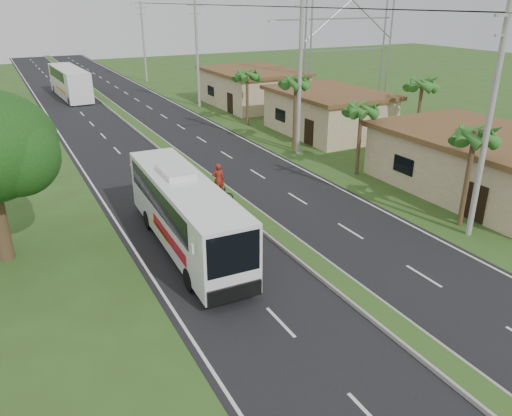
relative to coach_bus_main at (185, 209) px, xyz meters
name	(u,v)px	position (x,y,z in m)	size (l,w,h in m)	color
ground	(357,298)	(4.43, -7.12, -1.98)	(180.00, 180.00, 0.00)	#334D1C
road_asphalt	(182,162)	(4.43, 12.88, -1.97)	(14.00, 160.00, 0.02)	black
median_strip	(182,160)	(4.43, 12.88, -1.87)	(1.20, 160.00, 0.18)	gray
lane_edge_left	(86,176)	(-2.27, 12.88, -1.98)	(0.12, 160.00, 0.01)	silver
lane_edge_right	(264,150)	(11.13, 12.88, -1.98)	(0.12, 160.00, 0.01)	silver
shop_near	(483,163)	(18.43, -1.12, -0.20)	(8.60, 12.60, 3.52)	tan
shop_mid	(328,112)	(18.43, 14.88, -0.12)	(7.60, 10.60, 3.67)	tan
shop_far	(253,87)	(18.43, 28.88, -0.05)	(8.60, 11.60, 3.82)	tan
palm_verge_a	(475,136)	(13.43, -4.12, 2.76)	(2.40, 2.40, 5.45)	#473321
palm_verge_b	(362,109)	(13.83, 4.88, 2.38)	(2.40, 2.40, 5.05)	#473321
palm_verge_c	(296,82)	(13.23, 11.88, 3.15)	(2.40, 2.40, 5.85)	#473321
palm_verge_d	(247,75)	(13.73, 20.88, 2.57)	(2.40, 2.40, 5.25)	#473321
palm_behind_shop	(422,84)	(21.93, 7.88, 2.96)	(2.40, 2.40, 5.65)	#473321
utility_pole_a	(489,122)	(12.93, -5.12, 3.70)	(1.60, 0.28, 11.00)	gray
utility_pole_b	(300,68)	(12.90, 10.88, 4.28)	(3.20, 0.28, 12.00)	gray
utility_pole_c	(197,52)	(12.93, 30.88, 3.70)	(1.60, 0.28, 11.00)	gray
utility_pole_d	(144,41)	(12.93, 50.88, 3.44)	(1.60, 0.28, 10.50)	gray
billboard_lattice	(349,41)	(26.43, 22.88, 4.85)	(10.18, 1.18, 12.07)	gray
coach_bus_main	(185,209)	(0.00, 0.00, 0.00)	(2.69, 11.19, 3.59)	white
coach_bus_far	(70,81)	(1.49, 42.82, -0.02)	(3.05, 11.91, 3.44)	white
motorcyclist	(219,189)	(3.52, 4.28, -1.07)	(1.75, 0.98, 2.42)	black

